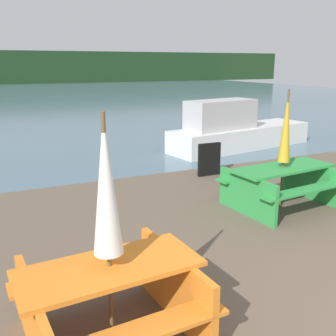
{
  "coord_description": "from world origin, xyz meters",
  "views": [
    {
      "loc": [
        -3.33,
        -1.46,
        2.49
      ],
      "look_at": [
        -0.75,
        4.1,
        0.85
      ],
      "focal_mm": 42.0,
      "sensor_mm": 36.0,
      "label": 1
    }
  ],
  "objects": [
    {
      "name": "picnic_table_green",
      "position": [
        1.31,
        3.73,
        0.46
      ],
      "size": [
        2.01,
        1.55,
        0.73
      ],
      "rotation": [
        0.0,
        0.0,
        0.09
      ],
      "color": "green",
      "rests_on": "ground_plane"
    },
    {
      "name": "boat",
      "position": [
        3.4,
        8.22,
        0.53
      ],
      "size": [
        4.91,
        2.03,
        1.48
      ],
      "rotation": [
        0.0,
        0.0,
        0.17
      ],
      "color": "silver",
      "rests_on": "water"
    },
    {
      "name": "signboard",
      "position": [
        1.18,
        6.01,
        0.38
      ],
      "size": [
        0.55,
        0.08,
        0.75
      ],
      "color": "black",
      "rests_on": "ground_plane"
    },
    {
      "name": "water",
      "position": [
        0.0,
        31.61,
        -0.0
      ],
      "size": [
        60.0,
        50.0,
        0.0
      ],
      "color": "slate",
      "rests_on": "ground_plane"
    },
    {
      "name": "far_treeline",
      "position": [
        0.0,
        51.61,
        2.0
      ],
      "size": [
        80.0,
        1.6,
        4.0
      ],
      "color": "#193319",
      "rests_on": "water"
    },
    {
      "name": "picnic_table_orange",
      "position": [
        -2.48,
        1.59,
        0.46
      ],
      "size": [
        1.7,
        1.48,
        0.76
      ],
      "rotation": [
        0.0,
        0.0,
        0.07
      ],
      "color": "orange",
      "rests_on": "ground_plane"
    },
    {
      "name": "umbrella_gold",
      "position": [
        1.31,
        3.73,
        1.43
      ],
      "size": [
        0.21,
        0.21,
        2.07
      ],
      "color": "brown",
      "rests_on": "ground_plane"
    },
    {
      "name": "umbrella_white",
      "position": [
        -2.48,
        1.59,
        1.49
      ],
      "size": [
        0.26,
        0.26,
        2.12
      ],
      "color": "brown",
      "rests_on": "ground_plane"
    }
  ]
}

